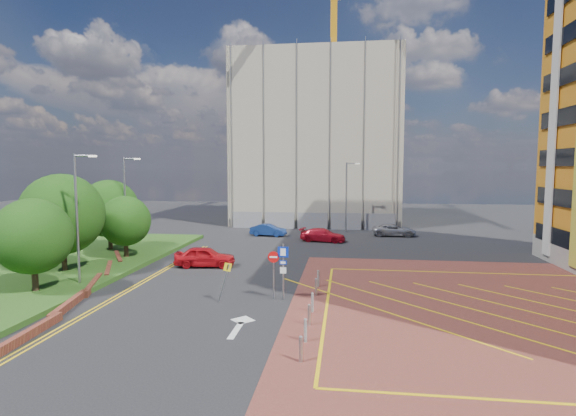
% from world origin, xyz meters
% --- Properties ---
extents(ground, '(140.00, 140.00, 0.00)m').
position_xyz_m(ground, '(0.00, 0.00, 0.00)').
color(ground, black).
rests_on(ground, ground).
extents(forecourt, '(26.00, 26.00, 0.02)m').
position_xyz_m(forecourt, '(14.00, 0.00, 0.01)').
color(forecourt, brown).
rests_on(forecourt, ground).
extents(grass_bed, '(14.00, 32.00, 0.30)m').
position_xyz_m(grass_bed, '(-18.00, 6.00, 0.15)').
color(grass_bed, '#244D18').
rests_on(grass_bed, ground).
extents(retaining_wall, '(6.06, 20.33, 0.40)m').
position_xyz_m(retaining_wall, '(-11.80, 2.00, 0.20)').
color(retaining_wall, brown).
rests_on(retaining_wall, ground).
extents(tree_a, '(4.40, 4.40, 5.41)m').
position_xyz_m(tree_a, '(-14.00, 0.00, 3.50)').
color(tree_a, '#3D2B1C').
rests_on(tree_a, grass_bed).
extents(tree_b, '(5.60, 5.60, 6.74)m').
position_xyz_m(tree_b, '(-15.50, 5.00, 4.24)').
color(tree_b, '#3D2B1C').
rests_on(tree_b, grass_bed).
extents(tree_c, '(4.00, 4.00, 4.90)m').
position_xyz_m(tree_c, '(-13.50, 10.00, 3.19)').
color(tree_c, '#3D2B1C').
rests_on(tree_c, grass_bed).
extents(tree_d, '(5.00, 5.00, 6.08)m').
position_xyz_m(tree_d, '(-16.50, 13.00, 3.87)').
color(tree_d, '#3D2B1C').
rests_on(tree_d, grass_bed).
extents(lamp_left_near, '(1.53, 0.16, 8.00)m').
position_xyz_m(lamp_left_near, '(-12.42, 2.00, 4.66)').
color(lamp_left_near, '#9EA0A8').
rests_on(lamp_left_near, grass_bed).
extents(lamp_left_far, '(1.53, 0.16, 8.00)m').
position_xyz_m(lamp_left_far, '(-14.42, 12.00, 4.66)').
color(lamp_left_far, '#9EA0A8').
rests_on(lamp_left_far, grass_bed).
extents(lamp_back, '(1.53, 0.16, 8.00)m').
position_xyz_m(lamp_back, '(4.08, 28.00, 4.36)').
color(lamp_back, '#9EA0A8').
rests_on(lamp_back, ground).
extents(sign_cluster, '(1.17, 0.12, 3.20)m').
position_xyz_m(sign_cluster, '(0.30, 0.98, 1.95)').
color(sign_cluster, '#9EA0A8').
rests_on(sign_cluster, ground).
extents(warning_sign, '(0.77, 0.42, 2.25)m').
position_xyz_m(warning_sign, '(-2.61, 0.10, 1.43)').
color(warning_sign, '#9EA0A8').
rests_on(warning_sign, ground).
extents(bollard_row, '(0.14, 11.14, 0.90)m').
position_xyz_m(bollard_row, '(2.30, -1.67, 0.47)').
color(bollard_row, '#9EA0A8').
rests_on(bollard_row, forecourt).
extents(construction_building, '(21.20, 19.20, 22.00)m').
position_xyz_m(construction_building, '(0.00, 40.00, 11.00)').
color(construction_building, '#B0A290').
rests_on(construction_building, ground).
extents(tower_crane, '(1.60, 35.00, 35.40)m').
position_xyz_m(tower_crane, '(2.00, 39.44, 25.85)').
color(tower_crane, orange).
rests_on(tower_crane, ground).
extents(construction_fence, '(21.60, 0.06, 2.00)m').
position_xyz_m(construction_fence, '(1.00, 30.00, 1.00)').
color(construction_fence, gray).
rests_on(construction_fence, ground).
extents(car_red_left, '(4.67, 2.32, 1.53)m').
position_xyz_m(car_red_left, '(-6.52, 8.61, 0.76)').
color(car_red_left, red).
rests_on(car_red_left, ground).
extents(car_blue_back, '(4.04, 1.91, 1.28)m').
position_xyz_m(car_blue_back, '(-4.37, 24.05, 0.64)').
color(car_blue_back, navy).
rests_on(car_blue_back, ground).
extents(car_red_back, '(4.83, 2.65, 1.33)m').
position_xyz_m(car_red_back, '(1.71, 21.16, 0.66)').
color(car_red_back, red).
rests_on(car_red_back, ground).
extents(car_silver_back, '(4.68, 2.19, 1.30)m').
position_xyz_m(car_silver_back, '(9.21, 25.72, 0.65)').
color(car_silver_back, '#9C9DA3').
rests_on(car_silver_back, ground).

